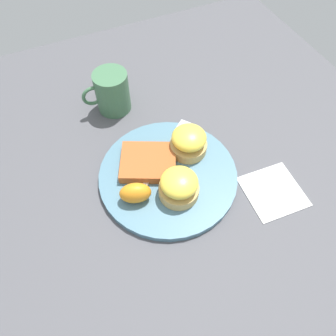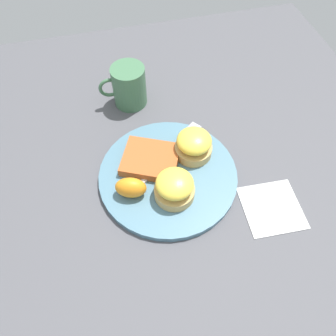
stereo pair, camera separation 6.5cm
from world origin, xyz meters
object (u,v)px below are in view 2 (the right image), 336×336
object	(u,v)px
hashbrown_patty	(150,159)
orange_wedge	(131,188)
sandwich_benedict_right	(194,145)
cup	(129,86)
sandwich_benedict_left	(176,187)
fork	(171,153)

from	to	relation	value
hashbrown_patty	orange_wedge	distance (m)	0.08
hashbrown_patty	orange_wedge	world-z (taller)	orange_wedge
sandwich_benedict_right	cup	xyz separation A→B (m)	(0.10, -0.20, 0.01)
sandwich_benedict_right	orange_wedge	bearing A→B (deg)	24.73
hashbrown_patty	cup	bearing A→B (deg)	-87.97
sandwich_benedict_left	hashbrown_patty	bearing A→B (deg)	-70.48
orange_wedge	fork	world-z (taller)	orange_wedge
sandwich_benedict_right	orange_wedge	xyz separation A→B (m)	(0.14, 0.07, -0.01)
sandwich_benedict_left	orange_wedge	size ratio (longest dim) A/B	1.30
cup	sandwich_benedict_right	bearing A→B (deg)	116.64
sandwich_benedict_left	sandwich_benedict_right	world-z (taller)	same
fork	cup	bearing A→B (deg)	-74.17
fork	cup	size ratio (longest dim) A/B	1.73
hashbrown_patty	cup	size ratio (longest dim) A/B	1.02
sandwich_benedict_left	hashbrown_patty	size ratio (longest dim) A/B	0.70
sandwich_benedict_right	cup	size ratio (longest dim) A/B	0.71
sandwich_benedict_right	sandwich_benedict_left	bearing A→B (deg)	55.30
fork	cup	xyz separation A→B (m)	(0.05, -0.19, 0.03)
hashbrown_patty	orange_wedge	bearing A→B (deg)	51.10
sandwich_benedict_left	cup	world-z (taller)	cup
sandwich_benedict_left	orange_wedge	bearing A→B (deg)	-15.22
sandwich_benedict_left	orange_wedge	xyz separation A→B (m)	(0.08, -0.02, -0.01)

